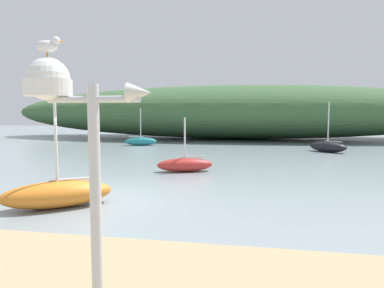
{
  "coord_description": "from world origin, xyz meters",
  "views": [
    {
      "loc": [
        4.35,
        -9.5,
        2.6
      ],
      "look_at": [
        1.33,
        7.35,
        1.07
      ],
      "focal_mm": 31.44,
      "sensor_mm": 36.0,
      "label": 1
    }
  ],
  "objects_px": {
    "mast_structure": "(64,111)",
    "sailboat_mid_channel": "(58,194)",
    "sailboat_outer_mooring": "(185,165)",
    "seagull_on_radar": "(48,45)",
    "sailboat_by_sandbar": "(141,141)",
    "sailboat_near_shore": "(328,147)"
  },
  "relations": [
    {
      "from": "sailboat_near_shore",
      "to": "sailboat_by_sandbar",
      "type": "relative_size",
      "value": 1.12
    },
    {
      "from": "mast_structure",
      "to": "sailboat_mid_channel",
      "type": "relative_size",
      "value": 0.9
    },
    {
      "from": "sailboat_mid_channel",
      "to": "sailboat_near_shore",
      "type": "bearing_deg",
      "value": 56.57
    },
    {
      "from": "sailboat_mid_channel",
      "to": "sailboat_outer_mooring",
      "type": "xyz_separation_m",
      "value": [
        2.35,
        6.37,
        -0.06
      ]
    },
    {
      "from": "mast_structure",
      "to": "sailboat_mid_channel",
      "type": "xyz_separation_m",
      "value": [
        -3.4,
        5.21,
        -2.25
      ]
    },
    {
      "from": "seagull_on_radar",
      "to": "sailboat_by_sandbar",
      "type": "xyz_separation_m",
      "value": [
        -7.03,
        23.47,
        -2.95
      ]
    },
    {
      "from": "seagull_on_radar",
      "to": "sailboat_near_shore",
      "type": "distance_m",
      "value": 22.45
    },
    {
      "from": "sailboat_outer_mooring",
      "to": "seagull_on_radar",
      "type": "bearing_deg",
      "value": -85.6
    },
    {
      "from": "sailboat_mid_channel",
      "to": "sailboat_by_sandbar",
      "type": "xyz_separation_m",
      "value": [
        -3.79,
        18.27,
        -0.03
      ]
    },
    {
      "from": "sailboat_near_shore",
      "to": "sailboat_by_sandbar",
      "type": "xyz_separation_m",
      "value": [
        -14.26,
        2.42,
        -0.03
      ]
    },
    {
      "from": "sailboat_near_shore",
      "to": "sailboat_outer_mooring",
      "type": "height_order",
      "value": "sailboat_near_shore"
    },
    {
      "from": "sailboat_outer_mooring",
      "to": "sailboat_by_sandbar",
      "type": "height_order",
      "value": "sailboat_by_sandbar"
    },
    {
      "from": "seagull_on_radar",
      "to": "sailboat_mid_channel",
      "type": "distance_m",
      "value": 6.79
    },
    {
      "from": "sailboat_mid_channel",
      "to": "sailboat_outer_mooring",
      "type": "relative_size",
      "value": 1.24
    },
    {
      "from": "mast_structure",
      "to": "sailboat_outer_mooring",
      "type": "bearing_deg",
      "value": 95.18
    },
    {
      "from": "mast_structure",
      "to": "sailboat_outer_mooring",
      "type": "xyz_separation_m",
      "value": [
        -1.05,
        11.58,
        -2.31
      ]
    },
    {
      "from": "sailboat_outer_mooring",
      "to": "mast_structure",
      "type": "bearing_deg",
      "value": -84.82
    },
    {
      "from": "sailboat_near_shore",
      "to": "sailboat_by_sandbar",
      "type": "bearing_deg",
      "value": 170.38
    },
    {
      "from": "seagull_on_radar",
      "to": "sailboat_by_sandbar",
      "type": "distance_m",
      "value": 24.68
    },
    {
      "from": "seagull_on_radar",
      "to": "sailboat_by_sandbar",
      "type": "bearing_deg",
      "value": 106.68
    },
    {
      "from": "mast_structure",
      "to": "sailboat_by_sandbar",
      "type": "distance_m",
      "value": 24.66
    },
    {
      "from": "mast_structure",
      "to": "sailboat_by_sandbar",
      "type": "bearing_deg",
      "value": 107.03
    }
  ]
}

